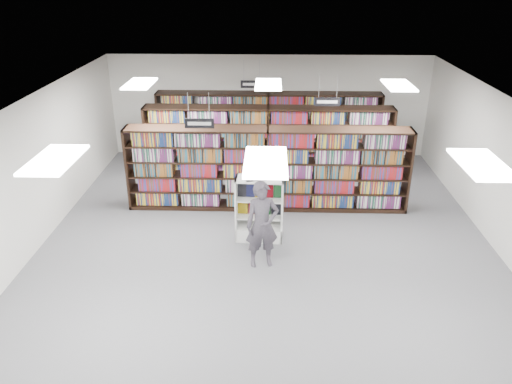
{
  "coord_description": "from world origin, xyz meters",
  "views": [
    {
      "loc": [
        0.06,
        -9.54,
        5.67
      ],
      "look_at": [
        -0.24,
        0.5,
        1.1
      ],
      "focal_mm": 35.0,
      "sensor_mm": 36.0,
      "label": 1
    }
  ],
  "objects_px": {
    "bookshelf_row_near": "(267,169)",
    "endcap_display": "(259,218)",
    "shopper": "(262,225)",
    "open_book": "(258,176)"
  },
  "relations": [
    {
      "from": "endcap_display",
      "to": "open_book",
      "type": "distance_m",
      "value": 1.01
    },
    {
      "from": "endcap_display",
      "to": "shopper",
      "type": "height_order",
      "value": "shopper"
    },
    {
      "from": "endcap_display",
      "to": "open_book",
      "type": "relative_size",
      "value": 2.22
    },
    {
      "from": "endcap_display",
      "to": "open_book",
      "type": "bearing_deg",
      "value": -170.71
    },
    {
      "from": "endcap_display",
      "to": "shopper",
      "type": "bearing_deg",
      "value": -83.49
    },
    {
      "from": "shopper",
      "to": "endcap_display",
      "type": "bearing_deg",
      "value": 82.14
    },
    {
      "from": "bookshelf_row_near",
      "to": "open_book",
      "type": "bearing_deg",
      "value": -97.31
    },
    {
      "from": "open_book",
      "to": "endcap_display",
      "type": "bearing_deg",
      "value": -8.77
    },
    {
      "from": "bookshelf_row_near",
      "to": "endcap_display",
      "type": "xyz_separation_m",
      "value": [
        -0.16,
        -1.57,
        -0.56
      ]
    },
    {
      "from": "open_book",
      "to": "bookshelf_row_near",
      "type": "bearing_deg",
      "value": 67.2
    }
  ]
}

